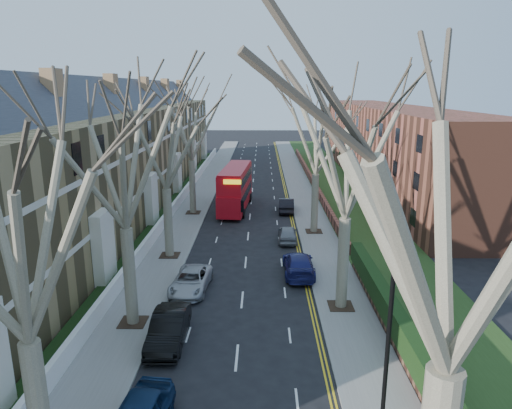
{
  "coord_description": "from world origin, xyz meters",
  "views": [
    {
      "loc": [
        1.14,
        -15.9,
        12.29
      ],
      "look_at": [
        0.69,
        19.97,
        3.05
      ],
      "focal_mm": 32.0,
      "sensor_mm": 36.0,
      "label": 1
    }
  ],
  "objects_px": {
    "lamp_post": "(388,349)",
    "car_left_mid": "(169,329)",
    "double_decker_bus": "(236,189)",
    "car_right_near": "(299,264)"
  },
  "relations": [
    {
      "from": "car_left_mid",
      "to": "double_decker_bus",
      "type": "bearing_deg",
      "value": 85.37
    },
    {
      "from": "lamp_post",
      "to": "car_left_mid",
      "type": "bearing_deg",
      "value": 137.37
    },
    {
      "from": "car_right_near",
      "to": "car_left_mid",
      "type": "bearing_deg",
      "value": 50.66
    },
    {
      "from": "double_decker_bus",
      "to": "car_right_near",
      "type": "distance_m",
      "value": 17.77
    },
    {
      "from": "lamp_post",
      "to": "car_right_near",
      "type": "height_order",
      "value": "lamp_post"
    },
    {
      "from": "double_decker_bus",
      "to": "car_right_near",
      "type": "xyz_separation_m",
      "value": [
        5.2,
        -16.93,
        -1.4
      ]
    },
    {
      "from": "car_left_mid",
      "to": "car_right_near",
      "type": "height_order",
      "value": "car_left_mid"
    },
    {
      "from": "lamp_post",
      "to": "double_decker_bus",
      "type": "height_order",
      "value": "lamp_post"
    },
    {
      "from": "lamp_post",
      "to": "car_left_mid",
      "type": "distance_m",
      "value": 12.07
    },
    {
      "from": "lamp_post",
      "to": "car_left_mid",
      "type": "xyz_separation_m",
      "value": [
        -8.42,
        7.75,
        -3.81
      ]
    }
  ]
}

